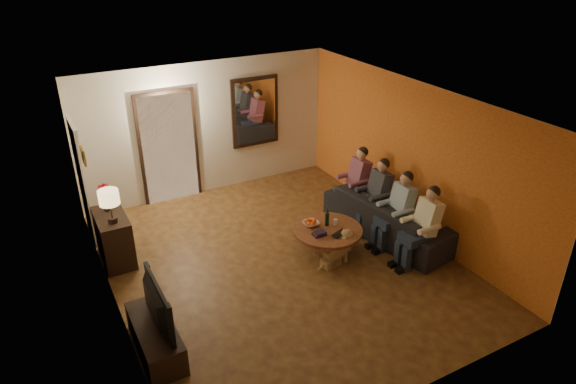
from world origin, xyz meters
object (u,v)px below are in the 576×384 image
tv_stand (156,338)px  coffee_table (327,241)px  person_a (423,229)px  person_b (398,212)px  person_d (355,184)px  bowl (311,224)px  sofa (390,216)px  tv (151,306)px  wine_bottle (327,217)px  dresser (114,238)px  person_c (376,197)px  dog (336,248)px  table_lamp (110,206)px  laptop (343,235)px

tv_stand → coffee_table: size_ratio=1.08×
person_a → person_b: (0.00, 0.60, 0.00)m
person_b → person_d: size_ratio=1.00×
tv_stand → person_d: person_d is taller
person_a → person_d: same height
person_b → bowl: bearing=158.1°
coffee_table → bowl: bowl is taller
tv_stand → sofa: (4.31, 0.83, 0.15)m
person_d → bowl: (-1.34, -0.66, -0.12)m
tv → sofa: size_ratio=0.43×
wine_bottle → dresser: bearing=156.7°
person_c → sofa: bearing=-71.6°
person_b → dog: person_b is taller
tv_stand → wine_bottle: (3.10, 0.95, 0.40)m
person_a → table_lamp: bearing=153.1°
table_lamp → person_d: size_ratio=0.45×
table_lamp → tv_stand: size_ratio=0.45×
table_lamp → person_d: 4.25m
tv_stand → person_c: (4.21, 1.13, 0.40)m
sofa → dog: sofa is taller
wine_bottle → person_c: bearing=9.4°
table_lamp → bowl: (2.87, -0.99, -0.59)m
dresser → tv: (0.00, -2.29, 0.30)m
person_b → person_d: same height
dog → wine_bottle: bearing=68.9°
tv_stand → person_d: (4.21, 1.73, 0.40)m
table_lamp → laptop: bearing=-25.4°
person_c → laptop: 1.21m
bowl → dresser: bearing=157.1°
tv → person_d: person_d is taller
person_a → person_c: size_ratio=1.00×
person_a → person_d: size_ratio=1.00×
bowl → laptop: size_ratio=0.79×
sofa → person_b: size_ratio=2.00×
table_lamp → tv_stand: table_lamp is taller
person_d → wine_bottle: (-1.11, -0.78, 0.01)m
tv_stand → person_b: 4.26m
laptop → dog: bearing=177.4°
laptop → bowl: bearing=99.6°
person_b → bowl: (-1.34, 0.54, -0.12)m
person_c → coffee_table: person_c is taller
table_lamp → wine_bottle: bearing=-19.8°
person_a → bowl: 1.76m
coffee_table → bowl: 0.38m
coffee_table → laptop: bearing=-70.3°
tv_stand → person_a: 4.23m
dog → tv: bearing=-178.8°
tv → person_c: bearing=-74.9°
dog → coffee_table: bearing=73.7°
sofa → coffee_table: bearing=80.7°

